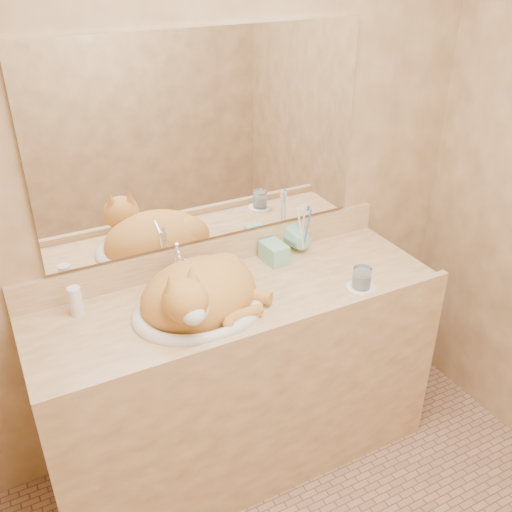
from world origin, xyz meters
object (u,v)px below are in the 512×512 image
cat (199,291)px  water_glass (362,278)px  vanity_counter (241,381)px  soap_dispenser (283,248)px  toothbrush_cup (303,244)px  sink_basin (198,294)px

cat → water_glass: cat is taller
vanity_counter → cat: (-0.17, -0.01, 0.51)m
soap_dispenser → toothbrush_cup: size_ratio=1.53×
toothbrush_cup → water_glass: toothbrush_cup is taller
cat → vanity_counter: bearing=-5.7°
sink_basin → soap_dispenser: 0.45m
sink_basin → water_glass: sink_basin is taller
soap_dispenser → cat: bearing=-167.2°
cat → toothbrush_cup: size_ratio=3.83×
vanity_counter → cat: cat is taller
soap_dispenser → sink_basin: bearing=-166.7°
vanity_counter → soap_dispenser: size_ratio=8.67×
toothbrush_cup → water_glass: bearing=-80.0°
sink_basin → toothbrush_cup: size_ratio=4.03×
vanity_counter → sink_basin: (-0.18, -0.02, 0.50)m
sink_basin → toothbrush_cup: sink_basin is taller
sink_basin → soap_dispenser: size_ratio=2.63×
vanity_counter → soap_dispenser: (0.26, 0.12, 0.52)m
sink_basin → toothbrush_cup: (0.56, 0.18, -0.02)m
vanity_counter → water_glass: water_glass is taller
sink_basin → soap_dispenser: (0.43, 0.14, 0.02)m
vanity_counter → sink_basin: 0.53m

